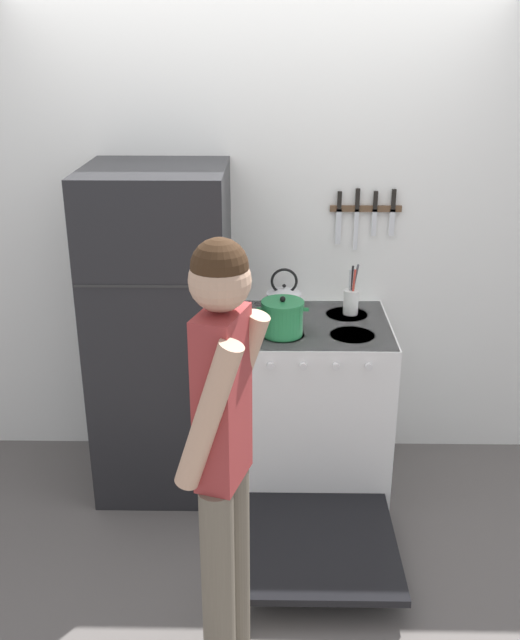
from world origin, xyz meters
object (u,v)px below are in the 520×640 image
(dutch_oven_pot, at_px, (283,318))
(person, at_px, (223,444))
(utensil_jar, at_px, (351,300))
(tea_kettle, at_px, (284,300))
(refrigerator, at_px, (163,334))
(stove_range, at_px, (314,407))

(dutch_oven_pot, distance_m, person, 1.14)
(utensil_jar, bearing_deg, tea_kettle, -178.93)
(tea_kettle, xyz_separation_m, person, (-0.24, -1.40, -0.02))
(person, bearing_deg, refrigerator, 34.94)
(dutch_oven_pot, distance_m, utensil_jar, 0.47)
(person, bearing_deg, tea_kettle, 7.90)
(refrigerator, distance_m, stove_range, 0.89)
(person, bearing_deg, stove_range, -0.51)
(dutch_oven_pot, relative_size, utensil_jar, 0.92)
(tea_kettle, bearing_deg, person, -99.54)
(stove_range, bearing_deg, utensil_jar, 43.67)
(dutch_oven_pot, height_order, tea_kettle, tea_kettle)
(refrigerator, bearing_deg, stove_range, -3.48)
(stove_range, relative_size, tea_kettle, 5.67)
(refrigerator, relative_size, utensil_jar, 6.19)
(person, bearing_deg, utensil_jar, -5.30)
(refrigerator, relative_size, stove_range, 1.19)
(refrigerator, bearing_deg, tea_kettle, 11.55)
(refrigerator, relative_size, person, 1.00)
(refrigerator, distance_m, utensil_jar, 1.01)
(stove_range, xyz_separation_m, dutch_oven_pot, (-0.17, -0.10, 0.55))
(utensil_jar, bearing_deg, stove_range, -136.33)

